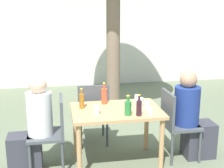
{
  "coord_description": "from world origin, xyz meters",
  "views": [
    {
      "loc": [
        -0.71,
        -3.62,
        2.02
      ],
      "look_at": [
        0.0,
        0.3,
        0.99
      ],
      "focal_mm": 50.0,
      "sensor_mm": 36.0,
      "label": 1
    }
  ],
  "objects": [
    {
      "name": "amber_bottle_1",
      "position": [
        -0.42,
        0.12,
        0.84
      ],
      "size": [
        0.06,
        0.06,
        0.26
      ],
      "color": "#9E661E",
      "rests_on": "dining_table_front"
    },
    {
      "name": "drinking_glass_3",
      "position": [
        0.39,
        -0.05,
        0.79
      ],
      "size": [
        0.07,
        0.07,
        0.1
      ],
      "color": "silver",
      "rests_on": "dining_table_front"
    },
    {
      "name": "drinking_glass_2",
      "position": [
        0.34,
        0.29,
        0.78
      ],
      "size": [
        0.06,
        0.06,
        0.09
      ],
      "color": "silver",
      "rests_on": "dining_table_front"
    },
    {
      "name": "drinking_glass_4",
      "position": [
        -0.26,
        -0.13,
        0.79
      ],
      "size": [
        0.07,
        0.07,
        0.11
      ],
      "color": "silver",
      "rests_on": "dining_table_front"
    },
    {
      "name": "patio_chair_0",
      "position": [
        -0.79,
        0.0,
        0.53
      ],
      "size": [
        0.44,
        0.44,
        0.93
      ],
      "rotation": [
        0.0,
        0.0,
        -1.57
      ],
      "color": "#474C51",
      "rests_on": "ground_plane"
    },
    {
      "name": "person_seated_0",
      "position": [
        -1.03,
        -0.0,
        0.53
      ],
      "size": [
        0.55,
        0.31,
        1.21
      ],
      "rotation": [
        0.0,
        0.0,
        -1.57
      ],
      "color": "#383842",
      "rests_on": "ground_plane"
    },
    {
      "name": "patio_chair_2",
      "position": [
        -0.22,
        0.62,
        0.53
      ],
      "size": [
        0.44,
        0.44,
        0.93
      ],
      "rotation": [
        0.0,
        0.0,
        3.14
      ],
      "color": "#474C51",
      "rests_on": "ground_plane"
    },
    {
      "name": "drinking_glass_0",
      "position": [
        0.33,
        0.08,
        0.79
      ],
      "size": [
        0.08,
        0.08,
        0.11
      ],
      "color": "silver",
      "rests_on": "dining_table_front"
    },
    {
      "name": "person_seated_1",
      "position": [
        1.03,
        -0.0,
        0.54
      ],
      "size": [
        0.57,
        0.33,
        1.2
      ],
      "rotation": [
        0.0,
        0.0,
        1.57
      ],
      "color": "#383842",
      "rests_on": "ground_plane"
    },
    {
      "name": "green_bottle_3",
      "position": [
        0.09,
        -0.24,
        0.84
      ],
      "size": [
        0.08,
        0.08,
        0.24
      ],
      "color": "#287A38",
      "rests_on": "dining_table_front"
    },
    {
      "name": "cafe_building_wall",
      "position": [
        0.0,
        4.16,
        1.4
      ],
      "size": [
        10.0,
        0.08,
        2.8
      ],
      "color": "white",
      "rests_on": "ground_plane"
    },
    {
      "name": "wine_bottle_0",
      "position": [
        0.22,
        -0.27,
        0.84
      ],
      "size": [
        0.06,
        0.06,
        0.26
      ],
      "color": "#331923",
      "rests_on": "dining_table_front"
    },
    {
      "name": "dining_table_front",
      "position": [
        0.0,
        0.0,
        0.64
      ],
      "size": [
        1.12,
        0.77,
        0.74
      ],
      "color": "tan",
      "rests_on": "ground_plane"
    },
    {
      "name": "patio_chair_1",
      "position": [
        0.79,
        0.0,
        0.53
      ],
      "size": [
        0.44,
        0.44,
        0.93
      ],
      "rotation": [
        0.0,
        0.0,
        1.57
      ],
      "color": "#474C51",
      "rests_on": "ground_plane"
    },
    {
      "name": "soda_bottle_2",
      "position": [
        -0.11,
        0.25,
        0.85
      ],
      "size": [
        0.08,
        0.08,
        0.29
      ],
      "color": "#DB4C2D",
      "rests_on": "dining_table_front"
    },
    {
      "name": "ground_plane",
      "position": [
        0.0,
        0.0,
        0.0
      ],
      "size": [
        30.0,
        30.0,
        0.0
      ],
      "primitive_type": "plane",
      "color": "#667056"
    },
    {
      "name": "drinking_glass_1",
      "position": [
        0.37,
        -0.26,
        0.78
      ],
      "size": [
        0.06,
        0.06,
        0.08
      ],
      "color": "silver",
      "rests_on": "dining_table_front"
    }
  ]
}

